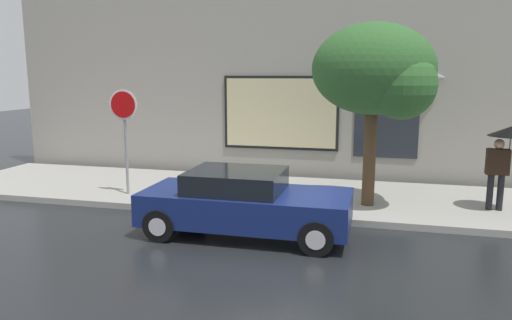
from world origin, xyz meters
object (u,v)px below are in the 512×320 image
at_px(fire_hydrant, 245,188).
at_px(street_tree, 379,73).
at_px(pedestrian_with_umbrella, 506,144).
at_px(parked_car, 244,203).
at_px(stop_sign, 124,121).

height_order(fire_hydrant, street_tree, street_tree).
relative_size(pedestrian_with_umbrella, street_tree, 0.46).
xyz_separation_m(parked_car, street_tree, (2.50, 2.28, 2.56)).
relative_size(pedestrian_with_umbrella, stop_sign, 0.72).
relative_size(street_tree, stop_sign, 1.57).
height_order(street_tree, stop_sign, street_tree).
relative_size(fire_hydrant, street_tree, 0.18).
bearing_deg(pedestrian_with_umbrella, fire_hydrant, -171.94).
relative_size(parked_car, pedestrian_with_umbrella, 2.15).
distance_m(street_tree, stop_sign, 6.27).
bearing_deg(parked_car, fire_hydrant, 105.10).
bearing_deg(fire_hydrant, street_tree, 9.57).
height_order(parked_car, stop_sign, stop_sign).
xyz_separation_m(pedestrian_with_umbrella, street_tree, (-2.81, -0.32, 1.55)).
bearing_deg(stop_sign, fire_hydrant, -2.18).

